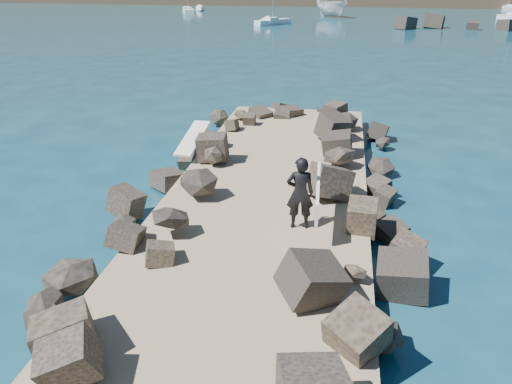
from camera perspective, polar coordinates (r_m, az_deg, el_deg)
ground at (r=14.58m, az=0.68°, el=-3.79°), size 800.00×800.00×0.00m
jetty at (r=12.72m, az=-0.78°, el=-6.77°), size 6.00×26.00×0.60m
riprap_left at (r=13.80m, az=-12.34°, el=-3.78°), size 2.60×22.00×1.00m
riprap_right at (r=12.91m, az=12.46°, el=-5.86°), size 2.60×22.00×1.00m
surfboard_resting at (r=18.55m, az=-7.23°, el=5.79°), size 0.72×2.55×0.08m
boat_imported at (r=81.47m, az=8.67°, el=20.09°), size 6.19×7.04×2.65m
surfer_with_board at (r=12.83m, az=5.34°, el=-0.11°), size 0.92×2.42×1.95m
sailboat_f at (r=104.49m, az=26.84°, el=18.25°), size 1.56×4.97×6.12m
sailboat_e at (r=89.90m, az=-7.76°, el=19.88°), size 3.84×6.93×8.27m
sailboat_b at (r=69.50m, az=1.93°, el=18.86°), size 4.42×5.09×6.85m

